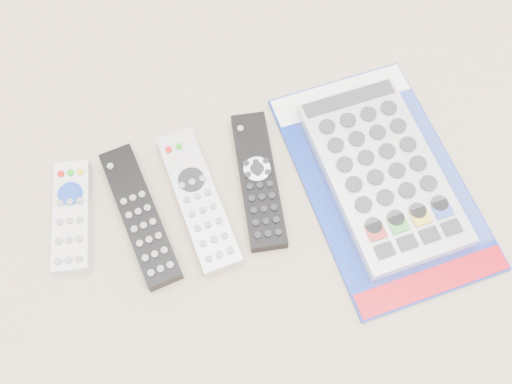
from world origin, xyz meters
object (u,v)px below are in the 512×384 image
object	(u,v)px
remote_slim_black	(140,215)
jumbo_remote_packaged	(382,171)
remote_silver_dvd	(198,200)
remote_large_black	(258,180)
remote_small_grey	(72,216)

from	to	relation	value
remote_slim_black	jumbo_remote_packaged	size ratio (longest dim) A/B	0.60
remote_silver_dvd	remote_large_black	distance (m)	0.09
remote_slim_black	jumbo_remote_packaged	xyz separation A→B (m)	(0.33, -0.04, 0.01)
remote_small_grey	remote_silver_dvd	world-z (taller)	same
remote_silver_dvd	jumbo_remote_packaged	bearing A→B (deg)	-12.43
remote_slim_black	remote_large_black	distance (m)	0.16
remote_small_grey	remote_large_black	bearing A→B (deg)	5.70
remote_large_black	remote_slim_black	bearing A→B (deg)	-170.12
remote_large_black	remote_silver_dvd	bearing A→B (deg)	-168.32
remote_large_black	jumbo_remote_packaged	distance (m)	0.17
remote_small_grey	remote_slim_black	distance (m)	0.09
remote_small_grey	remote_large_black	size ratio (longest dim) A/B	0.78
remote_small_grey	remote_large_black	xyz separation A→B (m)	(0.25, -0.02, -0.00)
remote_slim_black	remote_silver_dvd	world-z (taller)	same
remote_large_black	jumbo_remote_packaged	world-z (taller)	jumbo_remote_packaged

